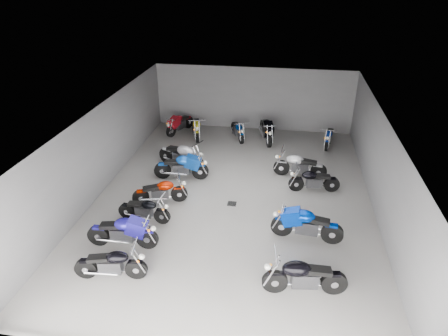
{
  "coord_description": "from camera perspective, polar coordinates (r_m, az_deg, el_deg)",
  "views": [
    {
      "loc": [
        1.67,
        -12.62,
        7.79
      ],
      "look_at": [
        -0.42,
        0.33,
        1.0
      ],
      "focal_mm": 32.0,
      "sensor_mm": 36.0,
      "label": 1
    }
  ],
  "objects": [
    {
      "name": "motorcycle_back_d",
      "position": [
        19.51,
        6.04,
        5.47
      ],
      "size": [
        0.75,
        2.32,
        1.04
      ],
      "rotation": [
        0.0,
        0.0,
        3.39
      ],
      "color": "black",
      "rests_on": "ground"
    },
    {
      "name": "motorcycle_back_c",
      "position": [
        19.67,
        1.97,
        5.45
      ],
      "size": [
        0.87,
        1.79,
        0.84
      ],
      "rotation": [
        0.0,
        0.0,
        3.55
      ],
      "color": "black",
      "rests_on": "ground"
    },
    {
      "name": "motorcycle_left_a",
      "position": [
        11.58,
        -15.8,
        -13.04
      ],
      "size": [
        2.0,
        0.48,
        0.88
      ],
      "rotation": [
        0.0,
        0.0,
        -1.43
      ],
      "color": "black",
      "rests_on": "ground"
    },
    {
      "name": "wall_right",
      "position": [
        14.44,
        21.53,
        -0.07
      ],
      "size": [
        0.1,
        14.0,
        3.2
      ],
      "primitive_type": "cube",
      "color": "slate",
      "rests_on": "ground"
    },
    {
      "name": "wall_left",
      "position": [
        15.56,
        -17.11,
        2.64
      ],
      "size": [
        0.1,
        14.0,
        3.2
      ],
      "primitive_type": "cube",
      "color": "slate",
      "rests_on": "ground"
    },
    {
      "name": "motorcycle_back_a",
      "position": [
        20.52,
        -6.37,
        6.36
      ],
      "size": [
        0.94,
        1.94,
        0.9
      ],
      "rotation": [
        0.0,
        0.0,
        2.73
      ],
      "color": "black",
      "rests_on": "ground"
    },
    {
      "name": "motorcycle_left_d",
      "position": [
        14.49,
        -9.04,
        -3.34
      ],
      "size": [
        1.9,
        0.8,
        0.87
      ],
      "rotation": [
        0.0,
        0.0,
        -1.22
      ],
      "color": "black",
      "rests_on": "ground"
    },
    {
      "name": "motorcycle_back_b",
      "position": [
        19.89,
        -3.93,
        5.8
      ],
      "size": [
        0.68,
        2.06,
        0.92
      ],
      "rotation": [
        0.0,
        0.0,
        3.4
      ],
      "color": "black",
      "rests_on": "ground"
    },
    {
      "name": "motorcycle_left_e",
      "position": [
        15.99,
        -6.03,
        0.18
      ],
      "size": [
        2.2,
        0.5,
        0.97
      ],
      "rotation": [
        0.0,
        0.0,
        -1.46
      ],
      "color": "black",
      "rests_on": "ground"
    },
    {
      "name": "motorcycle_right_a",
      "position": [
        10.92,
        11.34,
        -14.96
      ],
      "size": [
        2.23,
        0.52,
        0.98
      ],
      "rotation": [
        0.0,
        0.0,
        1.7
      ],
      "color": "black",
      "rests_on": "ground"
    },
    {
      "name": "motorcycle_right_f",
      "position": [
        16.31,
        10.72,
        0.36
      ],
      "size": [
        2.15,
        0.47,
        0.94
      ],
      "rotation": [
        0.0,
        0.0,
        1.49
      ],
      "color": "black",
      "rests_on": "ground"
    },
    {
      "name": "ceiling",
      "position": [
        13.53,
        1.56,
        7.6
      ],
      "size": [
        10.0,
        14.0,
        0.04
      ],
      "primitive_type": "cube",
      "color": "black",
      "rests_on": "wall_back"
    },
    {
      "name": "motorcycle_left_f",
      "position": [
        16.84,
        -6.04,
        1.76
      ],
      "size": [
        2.19,
        1.08,
        1.02
      ],
      "rotation": [
        0.0,
        0.0,
        -1.99
      ],
      "color": "black",
      "rests_on": "ground"
    },
    {
      "name": "ground",
      "position": [
        14.92,
        1.4,
        -4.12
      ],
      "size": [
        14.0,
        14.0,
        0.0
      ],
      "primitive_type": "plane",
      "color": "gray",
      "rests_on": "ground"
    },
    {
      "name": "motorcycle_back_f",
      "position": [
        19.51,
        14.76,
        4.34
      ],
      "size": [
        0.52,
        1.88,
        0.83
      ],
      "rotation": [
        0.0,
        0.0,
        2.95
      ],
      "color": "black",
      "rests_on": "ground"
    },
    {
      "name": "motorcycle_right_e",
      "position": [
        15.43,
        12.68,
        -1.73
      ],
      "size": [
        1.93,
        0.45,
        0.85
      ],
      "rotation": [
        0.0,
        0.0,
        1.7
      ],
      "color": "black",
      "rests_on": "ground"
    },
    {
      "name": "wall_back",
      "position": [
        20.64,
        4.18,
        9.84
      ],
      "size": [
        10.0,
        0.1,
        3.2
      ],
      "primitive_type": "cube",
      "color": "slate",
      "rests_on": "ground"
    },
    {
      "name": "motorcycle_left_b",
      "position": [
        12.59,
        -14.22,
        -8.85
      ],
      "size": [
        2.21,
        0.46,
        0.97
      ],
      "rotation": [
        0.0,
        0.0,
        -1.52
      ],
      "color": "black",
      "rests_on": "ground"
    },
    {
      "name": "motorcycle_right_c",
      "position": [
        12.76,
        11.65,
        -7.91
      ],
      "size": [
        2.25,
        0.5,
        0.99
      ],
      "rotation": [
        0.0,
        0.0,
        1.47
      ],
      "color": "black",
      "rests_on": "ground"
    },
    {
      "name": "drain_grate",
      "position": [
        14.5,
        1.13,
        -5.11
      ],
      "size": [
        0.32,
        0.32,
        0.01
      ],
      "primitive_type": "cube",
      "color": "black",
      "rests_on": "ground"
    },
    {
      "name": "motorcycle_left_c",
      "position": [
        13.64,
        -11.28,
        -5.84
      ],
      "size": [
        1.85,
        0.4,
        0.81
      ],
      "rotation": [
        0.0,
        0.0,
        -1.66
      ],
      "color": "black",
      "rests_on": "ground"
    }
  ]
}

